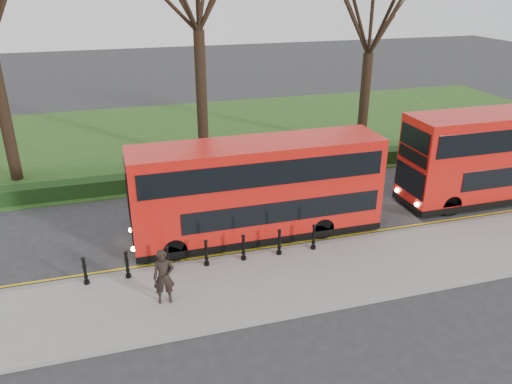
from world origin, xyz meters
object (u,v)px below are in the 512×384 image
object	(u,v)px
bus_lead	(258,190)
bollard_row	(206,253)
pedestrian	(164,277)
bus_rear	(510,155)

from	to	relation	value
bus_lead	bollard_row	bearing A→B (deg)	-142.48
bollard_row	pedestrian	distance (m)	2.53
bollard_row	bus_lead	world-z (taller)	bus_lead
bus_rear	pedestrian	world-z (taller)	bus_rear
bollard_row	bus_rear	distance (m)	15.35
bus_lead	pedestrian	world-z (taller)	bus_lead
bollard_row	bus_lead	xyz separation A→B (m)	(2.53, 1.94, 1.37)
bollard_row	pedestrian	world-z (taller)	pedestrian
bollard_row	bus_rear	bearing A→B (deg)	8.83
bus_lead	bus_rear	distance (m)	12.57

